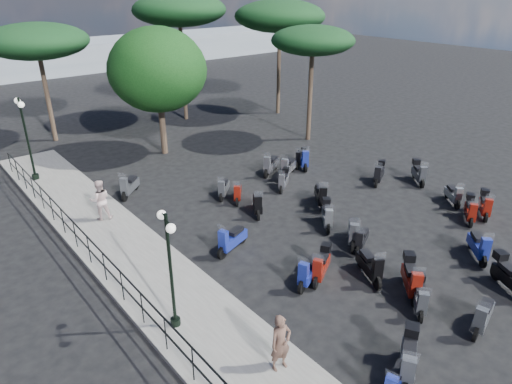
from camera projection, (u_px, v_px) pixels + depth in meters
ground at (339, 248)px, 17.47m from camera, size 120.00×120.00×0.00m
sidewalk at (149, 274)px, 15.80m from camera, size 3.00×30.00×0.15m
railing at (112, 271)px, 14.57m from camera, size 0.04×26.04×1.10m
lamp_post_1 at (170, 265)px, 12.50m from camera, size 0.43×1.06×3.67m
lamp_post_2 at (26, 134)px, 22.18m from camera, size 0.37×1.23×4.18m
woman at (281, 343)px, 11.57m from camera, size 0.64×0.47×1.63m
pedestrian_far at (100, 200)px, 18.95m from camera, size 1.01×0.89×1.75m
scooter_0 at (395, 381)px, 11.15m from camera, size 1.46×0.65×1.19m
scooter_1 at (408, 360)px, 11.58m from camera, size 1.69×1.13×1.49m
scooter_2 at (309, 272)px, 15.23m from camera, size 1.67×0.87×1.40m
scooter_3 at (321, 265)px, 15.51m from camera, size 1.54×1.01×1.35m
scooter_4 at (232, 240)px, 17.07m from camera, size 1.74×0.81×1.43m
scooter_5 at (129, 186)px, 21.51m from camera, size 1.41×1.26×1.42m
scooter_7 at (420, 297)px, 14.02m from camera, size 1.36×1.11×1.28m
scooter_8 at (370, 266)px, 15.50m from camera, size 0.99×1.65×1.43m
scooter_9 at (361, 239)px, 17.27m from camera, size 1.38×0.80×1.18m
scooter_10 at (258, 204)px, 19.84m from camera, size 1.11×1.46×1.38m
scooter_11 at (223, 188)px, 21.42m from camera, size 1.21×1.14×1.25m
scooter_12 at (482, 316)px, 13.21m from camera, size 1.69×0.68×1.36m
scooter_13 at (411, 279)px, 14.76m from camera, size 1.44×1.42×1.47m
scooter_14 at (353, 232)px, 17.54m from camera, size 1.51×1.26×1.47m
scooter_15 at (327, 215)px, 18.83m from camera, size 1.24×1.34×1.33m
scooter_16 at (288, 167)px, 23.65m from camera, size 1.66×1.00×1.44m
scooter_17 at (238, 193)px, 21.02m from camera, size 1.05×1.22×1.21m
scooter_19 at (511, 277)px, 14.85m from camera, size 1.07×1.66×1.45m
scooter_20 at (479, 246)px, 16.65m from camera, size 1.35×1.33×1.42m
scooter_21 at (321, 196)px, 20.55m from camera, size 1.24×1.50×1.46m
scooter_22 at (301, 158)px, 25.01m from camera, size 1.42×0.90×1.24m
scooter_23 at (284, 180)px, 22.25m from camera, size 1.29×1.02×1.20m
scooter_25 at (485, 205)px, 19.67m from camera, size 1.45×1.06×1.32m
scooter_26 at (453, 195)px, 20.75m from camera, size 1.08×1.29×1.26m
scooter_27 at (419, 173)px, 22.88m from camera, size 1.25×1.42×1.37m
scooter_28 at (379, 174)px, 22.88m from camera, size 1.55×0.97×1.35m
scooter_29 at (303, 159)px, 24.72m from camera, size 1.11×1.62×1.46m
scooter_30 at (271, 165)px, 23.93m from camera, size 1.66×1.00×1.44m
scooter_31 at (470, 210)px, 19.26m from camera, size 1.45×1.06×1.32m
broadleaf_tree at (158, 70)px, 25.05m from camera, size 5.43×5.43×7.16m
pine_0 at (179, 10)px, 30.53m from camera, size 6.30×6.30×8.63m
pine_1 at (280, 16)px, 32.32m from camera, size 6.46×6.46×8.14m
pine_2 at (37, 41)px, 26.66m from camera, size 5.99×5.99×7.14m
pine_3 at (313, 41)px, 26.86m from camera, size 4.97×4.97×6.98m
distant_hills at (18, 61)px, 48.38m from camera, size 70.00×8.00×3.00m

